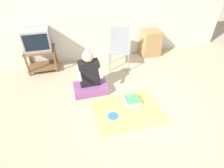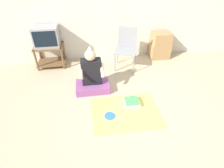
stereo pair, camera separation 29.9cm
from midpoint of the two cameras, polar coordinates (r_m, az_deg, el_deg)
name	(u,v)px [view 2 (the right image)]	position (r m, az deg, el deg)	size (l,w,h in m)	color
ground_plane	(139,121)	(2.90, 11.73, -11.80)	(16.00, 16.00, 0.00)	tan
wall_back	(116,4)	(4.24, 3.51, 24.68)	(6.40, 0.06, 2.55)	beige
tv_stand	(50,54)	(4.28, -17.61, 9.27)	(0.64, 0.46, 0.50)	brown
tv	(46,36)	(4.13, -18.67, 14.48)	(0.53, 0.41, 0.43)	#99999E
folding_chair	(126,46)	(3.99, 6.95, 12.24)	(0.57, 0.55, 0.90)	gray
cardboard_box_stack	(160,46)	(4.66, 17.29, 11.78)	(0.48, 0.35, 0.64)	#A87F51
person_seated	(92,77)	(3.29, -3.98, 2.29)	(0.64, 0.42, 0.90)	#8C4C8C
party_cloth	(126,112)	(3.00, 7.40, -9.11)	(1.13, 0.86, 0.01)	#EAD666
birthday_cake	(132,102)	(3.12, 9.23, -5.99)	(0.25, 0.25, 0.14)	silver
paper_plate	(110,116)	(2.90, 2.23, -10.47)	(0.18, 0.18, 0.01)	blue
plastic_spoon_near	(119,118)	(2.87, 5.42, -11.20)	(0.05, 0.14, 0.01)	white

